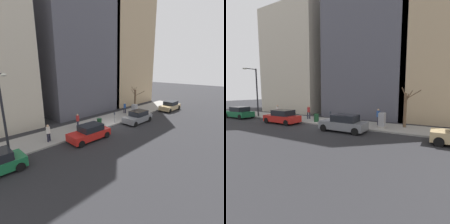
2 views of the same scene
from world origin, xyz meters
TOP-DOWN VIEW (x-y plane):
  - ground_plane at (0.00, 0.00)m, footprint 120.00×120.00m
  - sidewalk at (2.00, 0.00)m, footprint 4.00×36.00m
  - parked_car_tan at (-1.27, -12.06)m, footprint 1.96×4.22m
  - parked_car_grey at (-1.30, -3.01)m, footprint 1.94×4.21m
  - parked_car_red at (-1.21, 4.84)m, footprint 1.96×4.22m
  - parking_meter at (0.45, -0.49)m, footprint 0.14×0.10m
  - utility_box at (1.30, -5.74)m, footprint 0.83×0.61m
  - streetlamp at (0.28, 11.52)m, footprint 1.97×0.32m
  - bare_tree at (2.61, -7.60)m, footprint 2.21×1.74m
  - trash_bin at (0.90, 1.68)m, footprint 0.56×0.56m
  - pedestrian_near_meter at (2.57, -4.98)m, footprint 0.38×0.36m
  - pedestrian_midblock at (2.19, 3.84)m, footprint 0.36×0.36m
  - pedestrian_far_corner at (0.94, 8.02)m, footprint 0.36×0.38m
  - office_tower_left at (10.96, -11.85)m, footprint 10.92×10.92m
  - office_block_center at (11.13, -1.39)m, footprint 11.27×11.27m

SIDE VIEW (x-z plane):
  - ground_plane at x=0.00m, z-range 0.00..0.00m
  - sidewalk at x=2.00m, z-range 0.00..0.15m
  - trash_bin at x=0.90m, z-range 0.15..1.05m
  - parked_car_tan at x=-1.27m, z-range -0.02..1.50m
  - parked_car_grey at x=-1.30m, z-range -0.02..1.50m
  - parked_car_red at x=-1.21m, z-range -0.02..1.50m
  - utility_box at x=1.30m, z-range 0.13..1.56m
  - parking_meter at x=0.45m, z-range 0.30..1.65m
  - pedestrian_near_meter at x=2.57m, z-range 0.26..1.92m
  - pedestrian_midblock at x=2.19m, z-range 0.26..1.92m
  - pedestrian_far_corner at x=0.94m, z-range 0.26..1.92m
  - bare_tree at x=2.61m, z-range 0.06..3.91m
  - streetlamp at x=0.28m, z-range 0.77..7.27m
  - office_tower_left at x=10.96m, z-range 0.00..23.67m
  - office_block_center at x=11.13m, z-range 0.00..27.15m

